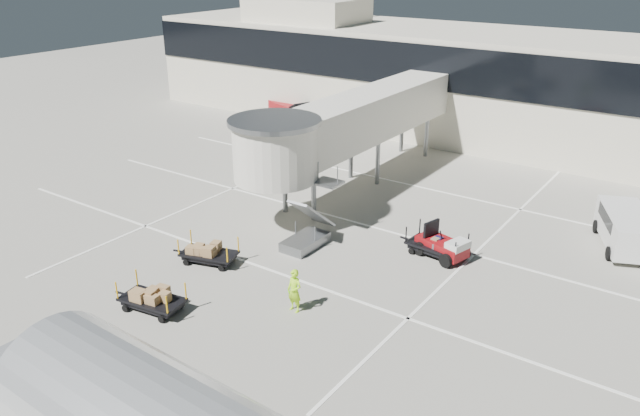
# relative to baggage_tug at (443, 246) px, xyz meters

# --- Properties ---
(ground) EXTENTS (140.00, 140.00, 0.00)m
(ground) POSITION_rel_baggage_tug_xyz_m (-4.82, -7.86, -0.61)
(ground) COLOR #ADA99A
(ground) RESTS_ON ground
(lane_markings) EXTENTS (40.00, 30.00, 0.02)m
(lane_markings) POSITION_rel_baggage_tug_xyz_m (-5.49, 1.47, -0.60)
(lane_markings) COLOR white
(lane_markings) RESTS_ON ground
(terminal) EXTENTS (64.00, 12.11, 15.20)m
(terminal) POSITION_rel_baggage_tug_xyz_m (-5.17, 22.08, 3.50)
(terminal) COLOR beige
(terminal) RESTS_ON ground
(jet_bridge) EXTENTS (5.70, 20.40, 6.03)m
(jet_bridge) POSITION_rel_baggage_tug_xyz_m (-8.79, 4.40, 3.68)
(jet_bridge) COLOR silver
(jet_bridge) RESTS_ON ground
(baggage_tug) EXTENTS (2.77, 2.17, 1.67)m
(baggage_tug) POSITION_rel_baggage_tug_xyz_m (0.00, 0.00, 0.00)
(baggage_tug) COLOR maroon
(baggage_tug) RESTS_ON ground
(suitcase_cart) EXTENTS (3.54, 1.67, 1.37)m
(suitcase_cart) POSITION_rel_baggage_tug_xyz_m (-0.36, -0.02, -0.13)
(suitcase_cart) COLOR black
(suitcase_cart) RESTS_ON ground
(box_cart_near) EXTENTS (3.40, 1.76, 1.31)m
(box_cart_near) POSITION_rel_baggage_tug_xyz_m (-7.89, -11.36, -0.09)
(box_cart_near) COLOR black
(box_cart_near) RESTS_ON ground
(box_cart_far) EXTENTS (3.35, 2.03, 1.29)m
(box_cart_far) POSITION_rel_baggage_tug_xyz_m (-8.98, -6.92, -0.09)
(box_cart_far) COLOR black
(box_cart_far) RESTS_ON ground
(ground_worker) EXTENTS (0.73, 0.51, 1.91)m
(ground_worker) POSITION_rel_baggage_tug_xyz_m (-2.99, -8.03, 0.35)
(ground_worker) COLOR #A7F119
(ground_worker) RESTS_ON ground
(minivan) EXTENTS (3.72, 5.25, 1.85)m
(minivan) POSITION_rel_baggage_tug_xyz_m (6.95, 6.36, 0.50)
(minivan) COLOR silver
(minivan) RESTS_ON ground
(belt_loader) EXTENTS (4.66, 3.12, 2.11)m
(belt_loader) POSITION_rel_baggage_tug_xyz_m (-21.87, 16.12, 0.20)
(belt_loader) COLOR maroon
(belt_loader) RESTS_ON ground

